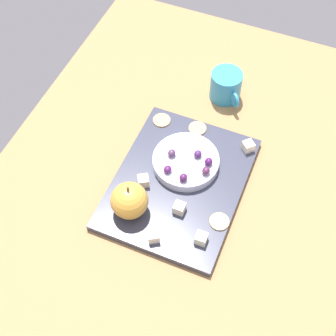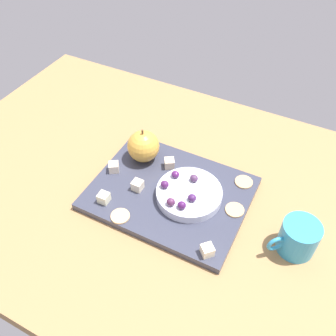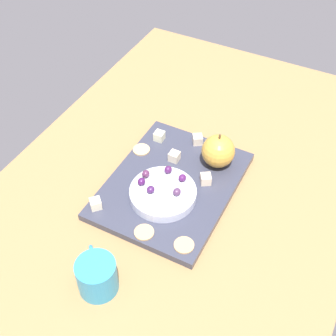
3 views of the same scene
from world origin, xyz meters
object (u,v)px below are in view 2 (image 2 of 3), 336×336
cheese_cube_3 (104,198)px  grape_4 (175,174)px  cracker_1 (244,182)px  cracker_2 (120,216)px  grape_3 (182,205)px  cheese_cube_0 (114,167)px  platter (170,193)px  grape_1 (194,178)px  grape_5 (171,202)px  grape_2 (192,198)px  cheese_cube_2 (138,185)px  cheese_cube_4 (207,250)px  cup (298,238)px  cheese_cube_1 (169,163)px  grape_0 (165,184)px  apple_whole (143,146)px  serving_dish (189,194)px  cracker_0 (234,211)px

cheese_cube_3 → grape_4: grape_4 is taller
cracker_1 → cracker_2: 30.30cm
grape_3 → cheese_cube_0: bearing=-12.3°
platter → grape_1: 6.91cm
cracker_1 → grape_5: bearing=52.9°
cracker_1 → grape_3: bearing=58.8°
grape_1 → grape_2: same height
cheese_cube_2 → cheese_cube_3: same height
cheese_cube_4 → cracker_2: 20.58cm
cheese_cube_2 → grape_3: size_ratio=1.22×
grape_3 → grape_1: bearing=-83.7°
cracker_2 → grape_2: (-12.74, -9.75, 2.81)cm
grape_5 → cup: bearing=-170.8°
cracker_1 → grape_4: 16.61cm
platter → grape_4: bearing=-90.6°
cheese_cube_1 → grape_0: (-2.98, 8.25, 1.93)cm
cheese_cube_4 → grape_3: bearing=-36.6°
grape_3 → cup: cup is taller
grape_0 → grape_5: same height
cheese_cube_3 → grape_4: size_ratio=1.22×
cheese_cube_1 → grape_2: 13.62cm
apple_whole → cracker_1: (-25.37, -3.47, -3.79)cm
cheese_cube_3 → apple_whole: bearing=-93.7°
platter → cheese_cube_4: size_ratio=15.32×
cheese_cube_0 → grape_1: (-19.57, -3.96, 1.88)cm
grape_3 → platter: bearing=-42.3°
cheese_cube_4 → grape_2: (7.82, -9.57, 1.84)cm
serving_dish → cheese_cube_4: 15.11cm
serving_dish → grape_3: grape_3 is taller
serving_dish → grape_5: grape_5 is taller
apple_whole → grape_0: apple_whole is taller
cheese_cube_3 → cheese_cube_4: (-26.15, 1.90, 0.00)cm
apple_whole → cheese_cube_1: size_ratio=3.40×
cheese_cube_4 → cup: 18.72cm
serving_dish → grape_0: grape_0 is taller
cheese_cube_4 → grape_5: (11.42, -6.33, 1.94)cm
platter → grape_0: 4.24cm
grape_3 → apple_whole: bearing=-35.9°
cheese_cube_1 → cheese_cube_4: (-17.94, 18.49, 0.00)cm
cracker_0 → grape_4: (15.45, -1.70, 2.81)cm
serving_dish → cheese_cube_4: (-9.48, 11.76, 0.06)cm
cheese_cube_2 → cracker_1: size_ratio=0.55×
cheese_cube_1 → cheese_cube_3: (8.21, 16.59, 0.00)cm
cheese_cube_1 → cracker_2: cheese_cube_1 is taller
cheese_cube_4 → cup: bearing=-145.3°
cup → cheese_cube_4: bearing=34.7°
cheese_cube_3 → grape_1: size_ratio=1.22×
grape_2 → grape_3: (1.10, 2.95, 0.08)cm
serving_dish → cheese_cube_3: 19.36cm
grape_3 → grape_5: (2.50, 0.30, 0.02)cm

